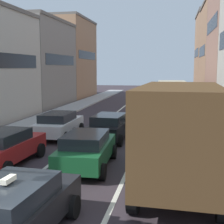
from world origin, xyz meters
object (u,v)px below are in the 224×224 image
at_px(taxi_centre_lane_front, 13,210).
at_px(sedan_right_lane_behind_truck, 168,127).
at_px(sedan_centre_lane_second, 86,149).
at_px(hatchback_centre_lane_third, 110,126).
at_px(wagon_left_lane_second, 5,147).
at_px(bus_mid_queue_primary, 173,96).
at_px(removalist_box_truck, 180,132).
at_px(wagon_right_lane_far, 172,114).
at_px(sedan_left_lane_third, 59,124).

relative_size(taxi_centre_lane_front, sedan_right_lane_behind_truck, 1.01).
xyz_separation_m(sedan_centre_lane_second, hatchback_centre_lane_third, (-0.06, 5.34, 0.00)).
distance_m(wagon_left_lane_second, bus_mid_queue_primary, 16.90).
bearing_deg(removalist_box_truck, hatchback_centre_lane_third, 31.31).
bearing_deg(bus_mid_queue_primary, sedan_right_lane_behind_truck, 176.87).
bearing_deg(hatchback_centre_lane_third, sedan_centre_lane_second, -175.64).
relative_size(taxi_centre_lane_front, wagon_right_lane_far, 1.00).
height_order(sedan_centre_lane_second, wagon_left_lane_second, same).
height_order(hatchback_centre_lane_third, wagon_right_lane_far, same).
height_order(sedan_left_lane_third, wagon_right_lane_far, same).
bearing_deg(hatchback_centre_lane_third, taxi_centre_lane_front, -176.86).
distance_m(removalist_box_truck, taxi_centre_lane_front, 5.95).
xyz_separation_m(taxi_centre_lane_front, sedan_centre_lane_second, (0.17, 5.92, -0.00)).
xyz_separation_m(taxi_centre_lane_front, bus_mid_queue_primary, (3.60, 21.02, 0.96)).
xyz_separation_m(removalist_box_truck, sedan_right_lane_behind_truck, (-0.48, 7.23, -1.18)).
relative_size(wagon_left_lane_second, hatchback_centre_lane_third, 0.99).
bearing_deg(removalist_box_truck, sedan_right_lane_behind_truck, 6.37).
bearing_deg(taxi_centre_lane_front, wagon_right_lane_far, -8.61).
height_order(taxi_centre_lane_front, wagon_right_lane_far, taxi_centre_lane_front).
bearing_deg(sedan_right_lane_behind_truck, wagon_left_lane_second, 133.56).
relative_size(taxi_centre_lane_front, bus_mid_queue_primary, 0.42).
xyz_separation_m(removalist_box_truck, wagon_left_lane_second, (-7.25, 1.30, -1.18)).
xyz_separation_m(sedan_right_lane_behind_truck, wagon_right_lane_far, (0.20, 5.43, 0.00)).
distance_m(sedan_centre_lane_second, wagon_left_lane_second, 3.53).
bearing_deg(sedan_centre_lane_second, sedan_left_lane_third, 28.03).
bearing_deg(wagon_left_lane_second, bus_mid_queue_primary, -22.17).
height_order(removalist_box_truck, wagon_left_lane_second, removalist_box_truck).
distance_m(removalist_box_truck, wagon_right_lane_far, 12.72).
bearing_deg(sedan_right_lane_behind_truck, taxi_centre_lane_front, 165.87).
xyz_separation_m(wagon_left_lane_second, wagon_right_lane_far, (6.97, 11.36, 0.00)).
bearing_deg(wagon_left_lane_second, sedan_centre_lane_second, -83.30).
height_order(taxi_centre_lane_front, bus_mid_queue_primary, bus_mid_queue_primary).
height_order(sedan_centre_lane_second, wagon_right_lane_far, same).
relative_size(hatchback_centre_lane_third, bus_mid_queue_primary, 0.42).
xyz_separation_m(hatchback_centre_lane_third, sedan_left_lane_third, (-3.13, 0.13, 0.00)).
bearing_deg(removalist_box_truck, wagon_left_lane_second, 82.44).
distance_m(hatchback_centre_lane_third, sedan_left_lane_third, 3.14).
distance_m(hatchback_centre_lane_third, wagon_right_lane_far, 6.73).
bearing_deg(sedan_left_lane_third, wagon_right_lane_far, -49.60).
distance_m(sedan_centre_lane_second, sedan_left_lane_third, 6.33).
bearing_deg(sedan_right_lane_behind_truck, hatchback_centre_lane_third, 97.78).
bearing_deg(sedan_centre_lane_second, hatchback_centre_lane_third, -1.62).
bearing_deg(wagon_right_lane_far, hatchback_centre_lane_third, 145.98).
relative_size(sedan_centre_lane_second, sedan_right_lane_behind_truck, 1.00).
height_order(wagon_left_lane_second, hatchback_centre_lane_third, same).
bearing_deg(wagon_right_lane_far, sedan_right_lane_behind_truck, 175.29).
xyz_separation_m(sedan_left_lane_third, sedan_right_lane_behind_truck, (6.44, 0.19, 0.00)).
xyz_separation_m(removalist_box_truck, sedan_left_lane_third, (-6.92, 7.04, -1.18)).
bearing_deg(wagon_right_lane_far, bus_mid_queue_primary, -2.40).
bearing_deg(hatchback_centre_lane_third, wagon_left_lane_second, 152.08).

